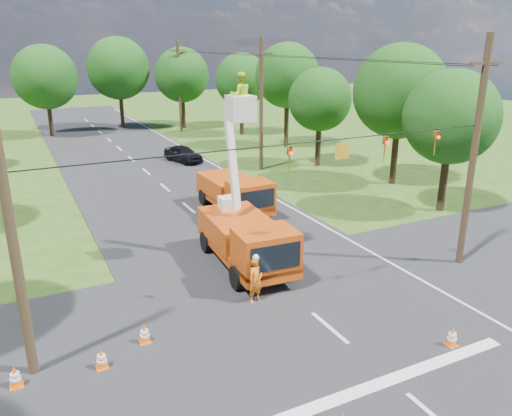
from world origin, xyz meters
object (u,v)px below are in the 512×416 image
distant_car (183,154)px  tree_right_d (287,76)px  ground_worker (256,280)px  traffic_cone_6 (15,377)px  tree_far_a (45,77)px  tree_right_a (451,117)px  traffic_cone_4 (145,334)px  tree_far_c (182,75)px  second_truck (235,193)px  pole_right_mid (261,104)px  traffic_cone_1 (452,337)px  pole_right_near (474,153)px  tree_far_b (118,68)px  tree_right_c (320,100)px  traffic_cone_7 (250,183)px  traffic_cone_3 (252,219)px  bucket_truck (246,229)px  traffic_cone_2 (255,253)px  traffic_cone_5 (102,359)px  pole_left (12,236)px  tree_right_e (241,80)px

distant_car → tree_right_d: size_ratio=0.42×
ground_worker → tree_right_d: (16.27, 26.10, 5.75)m
traffic_cone_6 → tree_far_a: 44.20m
traffic_cone_6 → tree_right_a: (23.51, 6.53, 5.20)m
traffic_cone_4 → traffic_cone_6: 4.00m
tree_far_c → second_truck: bearing=-103.2°
pole_right_mid → tree_far_c: pole_right_mid is taller
pole_right_mid → tree_far_a: size_ratio=1.05×
traffic_cone_1 → pole_right_near: (5.47, 4.68, 4.75)m
tree_far_b → pole_right_mid: bearing=-77.6°
traffic_cone_6 → pole_right_near: pole_right_near is taller
traffic_cone_1 → tree_far_a: size_ratio=0.07×
traffic_cone_4 → tree_far_b: tree_far_b is taller
tree_right_c → traffic_cone_6: bearing=-139.9°
pole_right_near → tree_far_c: pole_right_near is taller
ground_worker → traffic_cone_7: ground_worker is taller
traffic_cone_1 → tree_far_a: 48.70m
ground_worker → tree_right_d: bearing=40.6°
traffic_cone_3 → tree_far_a: (-7.17, 34.36, 5.83)m
ground_worker → traffic_cone_3: 8.57m
traffic_cone_3 → bucket_truck: bearing=-119.1°
traffic_cone_2 → traffic_cone_5: 9.41m
pole_left → tree_far_c: tree_far_c is taller
pole_right_mid → second_truck: bearing=-125.0°
pole_right_near → traffic_cone_3: bearing=126.2°
second_truck → traffic_cone_1: second_truck is taller
bucket_truck → tree_far_c: (9.90, 37.98, 4.27)m
bucket_truck → ground_worker: size_ratio=4.56×
pole_right_near → pole_right_mid: (0.00, 20.00, 0.00)m
bucket_truck → pole_right_near: bearing=-20.5°
ground_worker → traffic_cone_2: size_ratio=2.62×
traffic_cone_3 → tree_far_a: size_ratio=0.07×
traffic_cone_7 → bucket_truck: bearing=-116.7°
traffic_cone_7 → pole_left: size_ratio=0.08×
traffic_cone_3 → tree_right_c: tree_right_c is taller
traffic_cone_3 → tree_far_b: (0.83, 36.36, 6.45)m
pole_left → traffic_cone_2: bearing=24.5°
ground_worker → tree_far_c: (10.97, 41.10, 5.13)m
tree_right_d → bucket_truck: bearing=-123.5°
traffic_cone_7 → tree_right_c: bearing=24.2°
traffic_cone_2 → tree_right_c: 20.10m
traffic_cone_5 → pole_left: 4.62m
traffic_cone_3 → traffic_cone_6: bearing=-143.0°
tree_far_b → tree_far_c: bearing=-24.8°
second_truck → tree_right_e: size_ratio=0.74×
ground_worker → pole_right_near: bearing=-22.6°
tree_right_a → tree_right_d: bearing=86.5°
second_truck → tree_far_b: (0.77, 33.95, 5.58)m
traffic_cone_7 → traffic_cone_5: bearing=-128.6°
traffic_cone_4 → tree_right_c: size_ratio=0.09×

